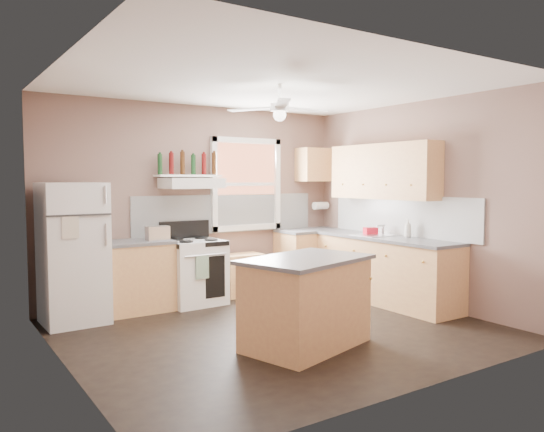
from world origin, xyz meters
TOP-DOWN VIEW (x-y plane):
  - floor at (0.00, 0.00)m, footprint 4.50×4.50m
  - ceiling at (0.00, 0.00)m, footprint 4.50×4.50m
  - wall_back at (0.00, 2.02)m, footprint 4.50×0.05m
  - wall_right at (2.27, 0.00)m, footprint 0.05×4.00m
  - wall_left at (-2.27, 0.00)m, footprint 0.05×4.00m
  - backsplash_back at (0.45, 1.99)m, footprint 2.90×0.03m
  - backsplash_right at (2.23, 0.30)m, footprint 0.03×2.60m
  - window_view at (0.75, 1.98)m, footprint 1.00×0.02m
  - window_frame at (0.75, 1.96)m, footprint 1.16×0.07m
  - refrigerator at (-1.83, 1.57)m, footprint 0.71×0.69m
  - base_cabinet_left at (-1.06, 1.70)m, footprint 0.90×0.60m
  - counter_left at (-1.06, 1.70)m, footprint 0.92×0.62m
  - toaster at (-0.79, 1.60)m, footprint 0.28×0.17m
  - stove at (-0.25, 1.65)m, footprint 0.75×0.67m
  - range_hood at (-0.23, 1.75)m, footprint 0.78×0.50m
  - bottle_shelf at (-0.23, 1.87)m, footprint 0.90×0.26m
  - cart at (0.55, 1.74)m, footprint 0.57×0.40m
  - base_cabinet_corner at (1.75, 1.70)m, footprint 1.00×0.60m
  - base_cabinet_right at (1.95, 0.30)m, footprint 0.60×2.20m
  - counter_corner at (1.75, 1.70)m, footprint 1.02×0.62m
  - counter_right at (1.94, 0.30)m, footprint 0.62×2.22m
  - sink at (1.94, 0.50)m, footprint 0.55×0.45m
  - faucet at (2.10, 0.50)m, footprint 0.03×0.03m
  - upper_cabinet_right at (2.08, 0.50)m, footprint 0.33×1.80m
  - upper_cabinet_corner at (1.95, 1.83)m, footprint 0.60×0.33m
  - paper_towel at (2.07, 1.86)m, footprint 0.26×0.12m
  - island at (-0.11, -0.63)m, footprint 1.38×1.07m
  - island_top at (-0.11, -0.63)m, footprint 1.47×1.16m
  - ceiling_fan_hub at (0.00, 0.00)m, footprint 0.20×0.20m
  - soap_bottle at (2.11, 0.06)m, footprint 0.10×0.10m
  - red_caddy at (1.97, 0.61)m, footprint 0.21×0.16m
  - wine_bottles at (-0.22, 1.87)m, footprint 0.86×0.06m

SIDE VIEW (x-z plane):
  - floor at x=0.00m, z-range 0.00..0.00m
  - cart at x=0.55m, z-range 0.00..0.55m
  - base_cabinet_left at x=-1.06m, z-range 0.00..0.86m
  - stove at x=-0.25m, z-range 0.00..0.86m
  - base_cabinet_corner at x=1.75m, z-range 0.00..0.86m
  - base_cabinet_right at x=1.95m, z-range 0.00..0.86m
  - island at x=-0.11m, z-range 0.00..0.86m
  - refrigerator at x=-1.83m, z-range 0.00..1.64m
  - counter_left at x=-1.06m, z-range 0.86..0.90m
  - counter_corner at x=1.75m, z-range 0.86..0.90m
  - counter_right at x=1.94m, z-range 0.86..0.90m
  - island_top at x=-0.11m, z-range 0.86..0.90m
  - sink at x=1.94m, z-range 0.88..0.91m
  - red_caddy at x=1.97m, z-range 0.90..1.00m
  - faucet at x=2.10m, z-range 0.90..1.04m
  - toaster at x=-0.79m, z-range 0.90..1.08m
  - soap_bottle at x=2.11m, z-range 0.90..1.15m
  - backsplash_back at x=0.45m, z-range 0.90..1.45m
  - backsplash_right at x=2.23m, z-range 0.90..1.45m
  - paper_towel at x=2.07m, z-range 1.19..1.31m
  - wall_back at x=0.00m, z-range 0.00..2.70m
  - wall_right at x=2.27m, z-range 0.00..2.70m
  - wall_left at x=-2.27m, z-range 0.00..2.70m
  - window_view at x=0.75m, z-range 1.00..2.20m
  - window_frame at x=0.75m, z-range 0.92..2.28m
  - range_hood at x=-0.23m, z-range 1.55..1.69m
  - bottle_shelf at x=-0.23m, z-range 1.71..1.73m
  - upper_cabinet_right at x=2.08m, z-range 1.40..2.16m
  - wine_bottles at x=-0.22m, z-range 1.73..2.04m
  - upper_cabinet_corner at x=1.95m, z-range 1.64..2.16m
  - ceiling_fan_hub at x=0.00m, z-range 2.41..2.49m
  - ceiling at x=0.00m, z-range 2.70..2.70m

